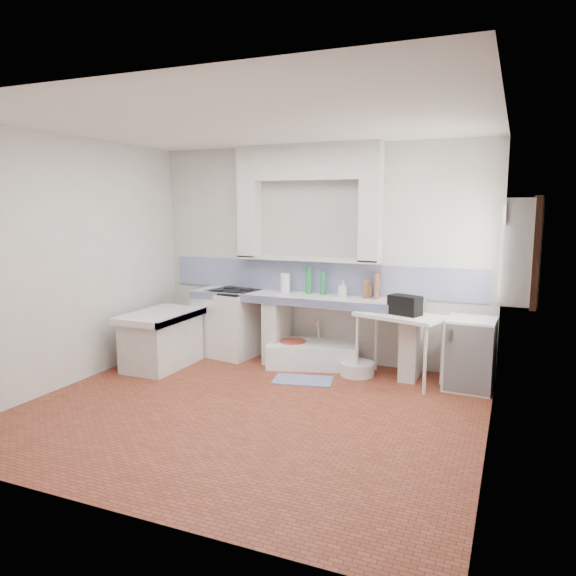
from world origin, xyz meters
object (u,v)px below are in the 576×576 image
at_px(side_table, 399,348).
at_px(sink, 312,355).
at_px(stove, 232,324).
at_px(fridge, 470,354).

bearing_deg(side_table, sink, -173.48).
xyz_separation_m(stove, sink, (1.16, -0.01, -0.30)).
relative_size(sink, side_table, 1.17).
bearing_deg(sink, stove, 163.07).
bearing_deg(stove, sink, 8.66).
bearing_deg(fridge, side_table, -172.16).
bearing_deg(stove, fridge, 6.17).
height_order(sink, fridge, fridge).
distance_m(sink, fridge, 1.95).
relative_size(stove, side_table, 0.91).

